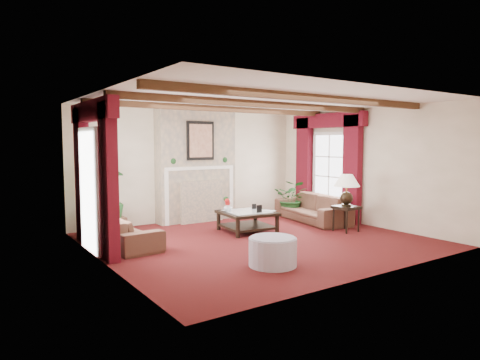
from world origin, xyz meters
TOP-DOWN VIEW (x-y plane):
  - floor at (0.00, 0.00)m, footprint 6.00×6.00m
  - ceiling at (0.00, 0.00)m, footprint 6.00×6.00m
  - back_wall at (0.00, 2.75)m, footprint 6.00×0.02m
  - left_wall at (-3.00, 0.00)m, footprint 0.02×5.50m
  - right_wall at (3.00, 0.00)m, footprint 0.02×5.50m
  - ceiling_beams at (0.00, 0.00)m, footprint 6.00×3.00m
  - fireplace at (0.00, 2.55)m, footprint 2.00×0.52m
  - french_door_left at (-2.97, 1.00)m, footprint 0.10×1.10m
  - french_door_right at (2.97, 1.00)m, footprint 0.10×1.10m
  - curtains_left at (-2.86, 1.00)m, footprint 0.20×2.40m
  - curtains_right at (2.86, 1.00)m, footprint 0.20×2.40m
  - sofa_left at (-2.34, 1.05)m, footprint 1.99×0.76m
  - sofa_right at (2.30, 0.92)m, footprint 2.41×1.38m
  - potted_palm at (-2.48, 2.00)m, footprint 2.01×2.25m
  - small_plant at (2.32, 1.69)m, footprint 1.74×1.74m
  - coffee_table at (0.27, 0.78)m, footprint 1.18×1.18m
  - side_table at (2.06, -0.38)m, footprint 0.58×0.58m
  - ottoman at (-0.87, -1.53)m, footprint 0.75×0.75m
  - table_lamp at (2.06, -0.38)m, footprint 0.55×0.55m
  - flower_vase at (-0.07, 1.01)m, footprint 0.19×0.20m
  - book at (0.56, 0.49)m, footprint 0.22×0.18m
  - photo_frame_a at (0.37, 0.48)m, footprint 0.13×0.02m
  - photo_frame_b at (0.56, 0.93)m, footprint 0.10×0.04m

SIDE VIEW (x-z plane):
  - floor at x=0.00m, z-range 0.00..0.00m
  - coffee_table at x=0.27m, z-range 0.00..0.43m
  - ottoman at x=-0.87m, z-range 0.00..0.44m
  - side_table at x=2.06m, z-range 0.00..0.55m
  - small_plant at x=2.32m, z-range 0.00..0.73m
  - sofa_left at x=-2.34m, z-range 0.00..0.76m
  - sofa_right at x=2.30m, z-range 0.00..0.86m
  - potted_palm at x=-2.48m, z-range 0.00..0.92m
  - photo_frame_b at x=0.56m, z-range 0.43..0.56m
  - photo_frame_a at x=0.37m, z-range 0.43..0.60m
  - flower_vase at x=-0.07m, z-range 0.43..0.62m
  - book at x=0.56m, z-range 0.43..0.72m
  - table_lamp at x=2.06m, z-range 0.55..1.25m
  - back_wall at x=0.00m, z-range 0.00..2.70m
  - left_wall at x=-3.00m, z-range 0.00..2.70m
  - right_wall at x=3.00m, z-range 0.00..2.70m
  - french_door_left at x=-2.97m, z-range 1.05..3.21m
  - french_door_right at x=2.97m, z-range 1.05..3.21m
  - curtains_left at x=-2.86m, z-range 1.28..3.83m
  - curtains_right at x=2.86m, z-range 1.28..3.83m
  - ceiling_beams at x=0.00m, z-range 2.58..2.70m
  - ceiling at x=0.00m, z-range 2.70..2.70m
  - fireplace at x=0.00m, z-range 1.35..4.05m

